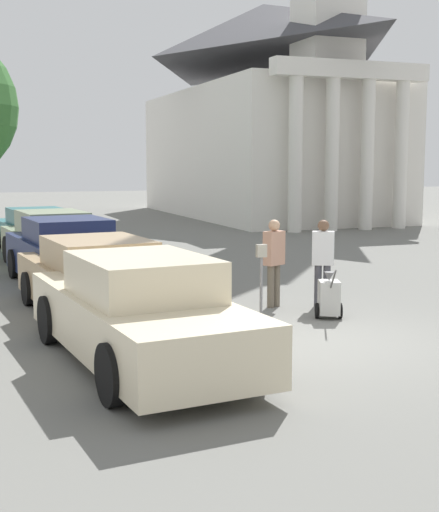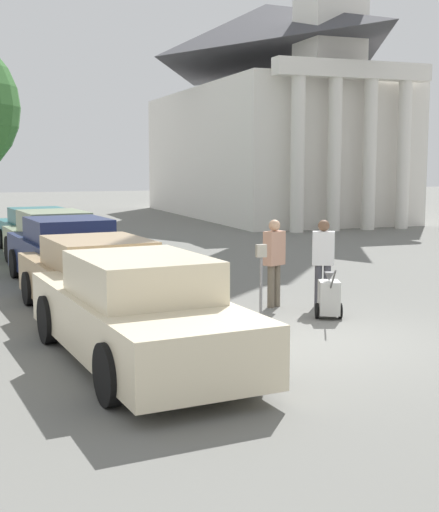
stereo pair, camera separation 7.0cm
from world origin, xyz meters
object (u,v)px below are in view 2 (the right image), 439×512
object	(u,v)px
church	(270,98)
parked_car_tan	(96,280)
parking_meter	(261,269)
equipment_cart	(329,297)
parked_car_cream	(138,313)
parked_car_teal	(39,232)
person_supervisor	(323,258)
parked_car_navy	(67,253)
person_worker	(274,258)
parked_car_sage	(53,242)

from	to	relation	value
church	parked_car_tan	bearing A→B (deg)	-121.13
parked_car_tan	parking_meter	size ratio (longest dim) A/B	3.76
parked_car_tan	equipment_cart	distance (m)	4.21
parked_car_cream	parked_car_teal	world-z (taller)	parked_car_cream
parked_car_teal	person_supervisor	bearing A→B (deg)	-73.67
parked_car_navy	parked_car_cream	bearing A→B (deg)	-95.83
parked_car_teal	person_worker	world-z (taller)	person_worker
parked_car_teal	person_worker	size ratio (longest dim) A/B	3.06
parked_car_navy	church	distance (m)	22.56
parked_car_teal	church	distance (m)	18.12
parked_car_teal	parked_car_navy	bearing A→B (deg)	-95.85
person_worker	church	size ratio (longest dim) A/B	0.07
parked_car_sage	person_worker	distance (m)	7.53
person_supervisor	church	xyz separation A→B (m)	(8.63, 22.01, 5.12)
parking_meter	person_worker	size ratio (longest dim) A/B	0.82
person_worker	church	world-z (taller)	church
parking_meter	church	xyz separation A→B (m)	(10.35, 22.97, 5.11)
parking_meter	church	size ratio (longest dim) A/B	0.05
parking_meter	parked_car_tan	bearing A→B (deg)	148.47
parking_meter	person_supervisor	xyz separation A→B (m)	(1.72, 0.96, -0.00)
parked_car_cream	parking_meter	bearing A→B (deg)	26.60
parked_car_navy	parked_car_sage	bearing A→B (deg)	84.13
parked_car_sage	equipment_cart	bearing A→B (deg)	-69.91
parked_car_teal	church	xyz separation A→B (m)	(12.92, 11.49, 5.43)
parked_car_teal	parking_meter	bearing A→B (deg)	-83.22
parked_car_teal	parking_meter	world-z (taller)	parking_meter
equipment_cart	parked_car_tan	bearing A→B (deg)	178.68
parked_car_tan	church	world-z (taller)	church
parked_car_tan	parked_car_sage	xyz separation A→B (m)	(0.00, 6.40, 0.04)
equipment_cart	church	world-z (taller)	church
parked_car_cream	parked_car_tan	distance (m)	3.21
parked_car_cream	church	bearing A→B (deg)	56.46
parked_car_sage	parked_car_cream	bearing A→B (deg)	-95.84
parked_car_teal	equipment_cart	world-z (taller)	parked_car_teal
parked_car_tan	person_worker	size ratio (longest dim) A/B	3.07
parked_car_tan	equipment_cart	bearing A→B (deg)	-28.19
church	parked_car_navy	bearing A→B (deg)	-126.12
parked_car_teal	parked_car_tan	bearing A→B (deg)	-95.84
parking_meter	parked_car_cream	bearing A→B (deg)	-147.56
parked_car_teal	equipment_cart	bearing A→B (deg)	-77.16
parked_car_tan	parked_car_sage	bearing A→B (deg)	84.15
parked_car_cream	parked_car_teal	size ratio (longest dim) A/B	1.02
parked_car_teal	church	world-z (taller)	church
parked_car_navy	person_supervisor	world-z (taller)	person_supervisor
parking_meter	equipment_cart	xyz separation A→B (m)	(1.32, -0.02, -0.58)
parked_car_cream	parked_car_tan	bearing A→B (deg)	84.16
parking_meter	parked_car_teal	bearing A→B (deg)	102.62
parking_meter	equipment_cart	size ratio (longest dim) A/B	1.40
parked_car_navy	parked_car_tan	bearing A→B (deg)	-95.83
person_supervisor	church	distance (m)	24.19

